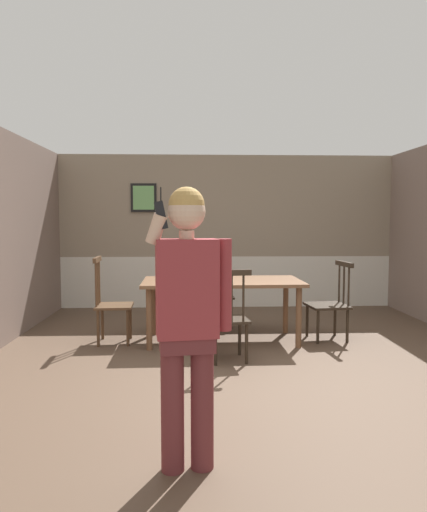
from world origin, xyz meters
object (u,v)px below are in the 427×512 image
at_px(chair_near_window, 217,293).
at_px(person_figure, 188,311).
at_px(dining_table, 222,287).
at_px(chair_opposite_corner, 330,303).
at_px(chair_by_doorway, 229,318).
at_px(chair_at_table_head, 111,303).

relative_size(chair_near_window, person_figure, 0.59).
relative_size(dining_table, chair_opposite_corner, 2.00).
bearing_deg(chair_opposite_corner, chair_near_window, 52.87).
xyz_separation_m(dining_table, chair_by_doorway, (0.02, -0.85, -0.21)).
bearing_deg(dining_table, chair_by_doorway, -88.62).
distance_m(chair_opposite_corner, person_figure, 3.58).
xyz_separation_m(chair_by_doorway, chair_opposite_corner, (1.35, 0.88, -0.01)).
relative_size(dining_table, person_figure, 1.16).
distance_m(dining_table, chair_at_table_head, 1.38).
height_order(dining_table, chair_by_doorway, chair_by_doorway).
distance_m(chair_by_doorway, chair_at_table_head, 1.62).
distance_m(chair_near_window, chair_at_table_head, 1.61).
bearing_deg(chair_near_window, chair_opposite_corner, 145.69).
xyz_separation_m(chair_at_table_head, person_figure, (0.99, -3.02, 0.48)).
xyz_separation_m(chair_by_doorway, person_figure, (-0.40, -2.19, 0.50)).
bearing_deg(chair_by_doorway, dining_table, 84.16).
height_order(chair_near_window, chair_by_doorway, chair_near_window).
distance_m(chair_near_window, chair_by_doorway, 1.71).
xyz_separation_m(chair_near_window, chair_by_doorway, (0.04, -1.71, 0.00)).
distance_m(chair_near_window, person_figure, 3.95).
xyz_separation_m(dining_table, chair_opposite_corner, (1.37, 0.03, -0.22)).
bearing_deg(dining_table, chair_opposite_corner, 1.26).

